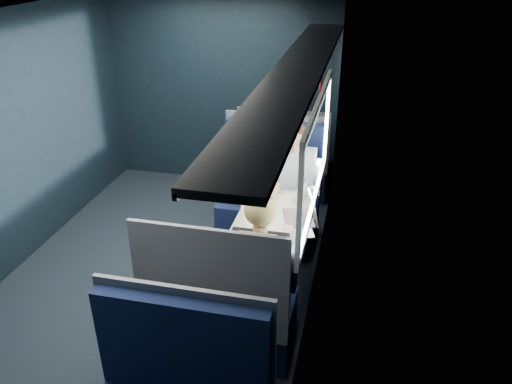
% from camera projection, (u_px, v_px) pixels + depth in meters
% --- Properties ---
extents(ground, '(2.80, 4.20, 0.01)m').
position_uv_depth(ground, '(164.00, 272.00, 4.74)').
color(ground, black).
extents(room_shell, '(3.00, 4.40, 2.40)m').
position_uv_depth(room_shell, '(151.00, 124.00, 4.06)').
color(room_shell, black).
rests_on(room_shell, ground).
extents(table, '(0.62, 1.00, 0.74)m').
position_uv_depth(table, '(271.00, 224.00, 4.23)').
color(table, '#54565E').
rests_on(table, ground).
extents(seat_bay_near, '(1.04, 0.62, 1.26)m').
position_uv_depth(seat_bay_near, '(268.00, 199.00, 5.13)').
color(seat_bay_near, black).
rests_on(seat_bay_near, ground).
extents(seat_bay_far, '(1.04, 0.62, 1.26)m').
position_uv_depth(seat_bay_far, '(223.00, 310.00, 3.62)').
color(seat_bay_far, black).
rests_on(seat_bay_far, ground).
extents(seat_row_front, '(1.04, 0.51, 1.16)m').
position_uv_depth(seat_row_front, '(285.00, 165.00, 5.94)').
color(seat_row_front, black).
rests_on(seat_row_front, ground).
extents(man, '(0.53, 0.56, 1.32)m').
position_uv_depth(man, '(292.00, 183.00, 4.80)').
color(man, black).
rests_on(man, ground).
extents(woman, '(0.53, 0.56, 1.32)m').
position_uv_depth(woman, '(261.00, 266.00, 3.57)').
color(woman, black).
rests_on(woman, ground).
extents(papers, '(0.75, 0.90, 0.01)m').
position_uv_depth(papers, '(274.00, 215.00, 4.20)').
color(papers, white).
rests_on(papers, table).
extents(laptop, '(0.33, 0.37, 0.24)m').
position_uv_depth(laptop, '(305.00, 213.00, 4.11)').
color(laptop, silver).
rests_on(laptop, table).
extents(bottle_small, '(0.06, 0.06, 0.20)m').
position_uv_depth(bottle_small, '(303.00, 190.00, 4.43)').
color(bottle_small, silver).
rests_on(bottle_small, table).
extents(cup, '(0.07, 0.07, 0.09)m').
position_uv_depth(cup, '(313.00, 192.00, 4.50)').
color(cup, white).
rests_on(cup, table).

